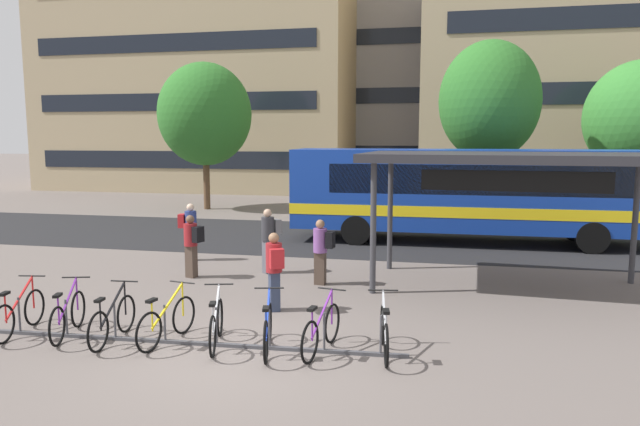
# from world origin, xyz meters

# --- Properties ---
(ground) EXTENTS (200.00, 200.00, 0.00)m
(ground) POSITION_xyz_m (0.00, 0.00, 0.00)
(ground) COLOR #6B605B
(bus_lane_asphalt) EXTENTS (80.00, 7.20, 0.01)m
(bus_lane_asphalt) POSITION_xyz_m (0.00, 11.42, 0.00)
(bus_lane_asphalt) COLOR #232326
(bus_lane_asphalt) RESTS_ON ground
(city_bus) EXTENTS (12.05, 2.68, 3.20)m
(city_bus) POSITION_xyz_m (4.22, 11.42, 1.78)
(city_bus) COLOR #14389E
(city_bus) RESTS_ON ground
(bike_rack) EXTENTS (7.60, 0.41, 0.70)m
(bike_rack) POSITION_xyz_m (-0.91, 0.29, 0.09)
(bike_rack) COLOR #47474C
(bike_rack) RESTS_ON ground
(parked_bicycle_red_0) EXTENTS (0.52, 1.71, 0.99)m
(parked_bicycle_red_0) POSITION_xyz_m (-4.23, 0.16, 0.38)
(parked_bicycle_red_0) COLOR black
(parked_bicycle_red_0) RESTS_ON ground
(parked_bicycle_purple_1) EXTENTS (0.63, 1.68, 0.99)m
(parked_bicycle_purple_1) POSITION_xyz_m (-3.28, 0.24, 0.38)
(parked_bicycle_purple_1) COLOR black
(parked_bicycle_purple_1) RESTS_ON ground
(parked_bicycle_black_2) EXTENTS (0.52, 1.72, 0.99)m
(parked_bicycle_black_2) POSITION_xyz_m (-2.32, 0.15, 0.38)
(parked_bicycle_black_2) COLOR black
(parked_bicycle_black_2) RESTS_ON ground
(parked_bicycle_yellow_3) EXTENTS (0.52, 1.71, 0.99)m
(parked_bicycle_yellow_3) POSITION_xyz_m (-1.35, 0.30, 0.38)
(parked_bicycle_yellow_3) COLOR black
(parked_bicycle_yellow_3) RESTS_ON ground
(parked_bicycle_silver_4) EXTENTS (0.63, 1.68, 0.99)m
(parked_bicycle_silver_4) POSITION_xyz_m (-0.43, 0.31, 0.38)
(parked_bicycle_silver_4) COLOR black
(parked_bicycle_silver_4) RESTS_ON ground
(parked_bicycle_blue_5) EXTENTS (0.59, 1.69, 0.99)m
(parked_bicycle_blue_5) POSITION_xyz_m (0.52, 0.24, 0.38)
(parked_bicycle_blue_5) COLOR black
(parked_bicycle_blue_5) RESTS_ON ground
(parked_bicycle_purple_6) EXTENTS (0.52, 1.71, 0.99)m
(parked_bicycle_purple_6) POSITION_xyz_m (1.42, 0.40, 0.38)
(parked_bicycle_purple_6) COLOR black
(parked_bicycle_purple_6) RESTS_ON ground
(parked_bicycle_silver_7) EXTENTS (0.52, 1.71, 0.99)m
(parked_bicycle_silver_7) POSITION_xyz_m (2.47, 0.50, 0.38)
(parked_bicycle_silver_7) COLOR black
(parked_bicycle_silver_7) RESTS_ON ground
(transit_shelter) EXTENTS (7.06, 3.83, 3.25)m
(transit_shelter) POSITION_xyz_m (4.93, 5.38, 3.06)
(transit_shelter) COLOR #38383D
(transit_shelter) RESTS_ON ground
(commuter_black_pack_0) EXTENTS (0.59, 0.46, 1.63)m
(commuter_black_pack_0) POSITION_xyz_m (-2.92, 4.84, 0.94)
(commuter_black_pack_0) COLOR #47382D
(commuter_black_pack_0) RESTS_ON ground
(commuter_black_pack_1) EXTENTS (0.55, 0.38, 1.62)m
(commuter_black_pack_1) POSITION_xyz_m (0.50, 4.82, 0.93)
(commuter_black_pack_1) COLOR #47382D
(commuter_black_pack_1) RESTS_ON ground
(commuter_red_pack_2) EXTENTS (0.55, 0.38, 1.69)m
(commuter_red_pack_2) POSITION_xyz_m (-3.87, 6.79, 0.97)
(commuter_red_pack_2) COLOR #2D3851
(commuter_red_pack_2) RESTS_ON ground
(commuter_red_pack_3) EXTENTS (0.52, 0.61, 1.66)m
(commuter_red_pack_3) POSITION_xyz_m (-0.01, 2.49, 0.95)
(commuter_red_pack_3) COLOR #2D3851
(commuter_red_pack_3) RESTS_ON ground
(commuter_grey_pack_4) EXTENTS (0.57, 0.60, 1.73)m
(commuter_grey_pack_4) POSITION_xyz_m (-1.13, 5.76, 1.00)
(commuter_grey_pack_4) COLOR #565660
(commuter_grey_pack_4) RESTS_ON ground
(street_tree_0) EXTENTS (4.01, 4.01, 7.46)m
(street_tree_0) POSITION_xyz_m (5.16, 15.61, 5.05)
(street_tree_0) COLOR brown
(street_tree_0) RESTS_ON ground
(street_tree_2) EXTENTS (4.62, 4.62, 7.28)m
(street_tree_2) POSITION_xyz_m (-8.21, 18.32, 4.74)
(street_tree_2) COLOR brown
(street_tree_2) RESTS_ON ground
(building_left_wing) EXTENTS (21.23, 12.28, 18.17)m
(building_left_wing) POSITION_xyz_m (-13.40, 31.49, 9.09)
(building_left_wing) COLOR tan
(building_left_wing) RESTS_ON ground
(building_centre_block) EXTENTS (17.31, 11.62, 16.36)m
(building_centre_block) POSITION_xyz_m (1.72, 38.65, 8.18)
(building_centre_block) COLOR gray
(building_centre_block) RESTS_ON ground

